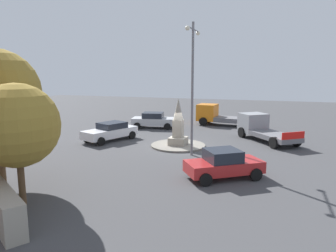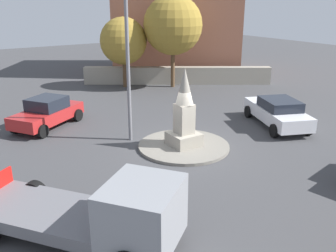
# 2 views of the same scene
# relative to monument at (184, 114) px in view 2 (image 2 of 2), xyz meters

# --- Properties ---
(ground_plane) EXTENTS (80.00, 80.00, 0.00)m
(ground_plane) POSITION_rel_monument_xyz_m (0.00, 0.00, -1.54)
(ground_plane) COLOR #424244
(traffic_island) EXTENTS (3.97, 3.97, 0.13)m
(traffic_island) POSITION_rel_monument_xyz_m (0.00, 0.00, -1.48)
(traffic_island) COLOR gray
(traffic_island) RESTS_ON ground
(monument) EXTENTS (1.22, 1.22, 3.38)m
(monument) POSITION_rel_monument_xyz_m (0.00, 0.00, 0.00)
(monument) COLOR #9E9687
(monument) RESTS_ON traffic_island
(streetlamp) EXTENTS (2.96, 0.28, 8.41)m
(streetlamp) POSITION_rel_monument_xyz_m (2.08, 1.53, 3.48)
(streetlamp) COLOR slate
(streetlamp) RESTS_ON ground
(car_white_near_island) EXTENTS (4.79, 3.29, 1.44)m
(car_white_near_island) POSITION_rel_monument_xyz_m (-0.21, -5.64, -0.79)
(car_white_near_island) COLOR silver
(car_white_near_island) RESTS_ON ground
(car_red_parked_left) EXTENTS (3.58, 4.15, 1.50)m
(car_red_parked_left) POSITION_rel_monument_xyz_m (6.00, 4.19, -0.79)
(car_red_parked_left) COLOR #B22323
(car_red_parked_left) RESTS_ON ground
(truck_grey_approaching) EXTENTS (5.74, 5.05, 1.97)m
(truck_grey_approaching) POSITION_rel_monument_xyz_m (-4.37, 5.62, -0.60)
(truck_grey_approaching) COLOR gray
(truck_grey_approaching) RESTS_ON ground
(stone_boundary_wall) EXTENTS (8.25, 12.23, 1.30)m
(stone_boundary_wall) POSITION_rel_monument_xyz_m (10.68, -6.90, -0.89)
(stone_boundary_wall) COLOR #9E9687
(stone_boundary_wall) RESTS_ON ground
(corner_building) EXTENTS (13.09, 13.46, 9.46)m
(corner_building) POSITION_rel_monument_xyz_m (15.71, -10.16, 3.19)
(corner_building) COLOR #935B47
(corner_building) RESTS_ON ground
(tree_near_wall) EXTENTS (4.17, 4.17, 6.52)m
(tree_near_wall) POSITION_rel_monument_xyz_m (10.03, -6.07, 2.88)
(tree_near_wall) COLOR brown
(tree_near_wall) RESTS_ON ground
(tree_mid_cluster) EXTENTS (3.34, 3.34, 5.00)m
(tree_mid_cluster) POSITION_rel_monument_xyz_m (11.95, -3.10, 1.78)
(tree_mid_cluster) COLOR brown
(tree_mid_cluster) RESTS_ON ground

